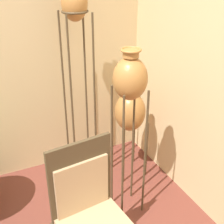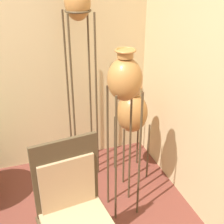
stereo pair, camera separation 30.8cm
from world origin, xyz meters
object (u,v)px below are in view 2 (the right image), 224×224
vase_stand_short (132,113)px  vase_stand_medium (125,83)px  vase_stand_tall (78,14)px  chair (73,205)px

vase_stand_short → vase_stand_medium: bearing=-119.9°
vase_stand_tall → vase_stand_medium: bearing=-75.7°
vase_stand_tall → vase_stand_short: size_ratio=1.96×
vase_stand_short → chair: 1.32m
vase_stand_tall → vase_stand_short: vase_stand_tall is taller
vase_stand_short → vase_stand_tall: bearing=153.4°
chair → vase_stand_short: bearing=42.4°
vase_stand_tall → vase_stand_short: (0.48, -0.24, -0.99)m
chair → vase_stand_medium: bearing=33.9°
vase_stand_tall → vase_stand_medium: (0.19, -0.74, -0.44)m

